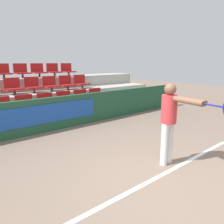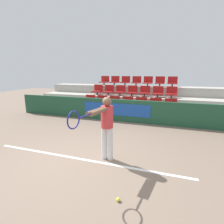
{
  "view_description": "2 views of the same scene",
  "coord_description": "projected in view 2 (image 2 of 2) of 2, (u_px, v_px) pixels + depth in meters",
  "views": [
    {
      "loc": [
        -2.7,
        -1.87,
        1.87
      ],
      "look_at": [
        0.45,
        1.86,
        0.74
      ],
      "focal_mm": 35.0,
      "sensor_mm": 36.0,
      "label": 1
    },
    {
      "loc": [
        1.89,
        -3.24,
        2.05
      ],
      "look_at": [
        0.13,
        1.91,
        0.8
      ],
      "focal_mm": 28.0,
      "sensor_mm": 36.0,
      "label": 2
    }
  ],
  "objects": [
    {
      "name": "stadium_chair_13",
      "position": [
        172.0,
        93.0,
        8.18
      ],
      "size": [
        0.49,
        0.45,
        0.51
      ],
      "color": "#333333",
      "rests_on": "bleacher_tier_middle"
    },
    {
      "name": "bleacher_tier_back",
      "position": [
        135.0,
        98.0,
        9.71
      ],
      "size": [
        9.88,
        1.02,
        1.3
      ],
      "color": "#ADA89E",
      "rests_on": "ground"
    },
    {
      "name": "stadium_chair_19",
      "position": [
        160.0,
        82.0,
        9.23
      ],
      "size": [
        0.49,
        0.45,
        0.51
      ],
      "color": "#333333",
      "rests_on": "bleacher_tier_back"
    },
    {
      "name": "tennis_ball",
      "position": [
        118.0,
        200.0,
        2.83
      ],
      "size": [
        0.07,
        0.07,
        0.07
      ],
      "color": "#CCDB33",
      "rests_on": "ground"
    },
    {
      "name": "stadium_chair_2",
      "position": [
        114.0,
        102.0,
        8.14
      ],
      "size": [
        0.49,
        0.45,
        0.51
      ],
      "color": "#333333",
      "rests_on": "bleacher_tier_front"
    },
    {
      "name": "stadium_chair_10",
      "position": [
        132.0,
        91.0,
        8.78
      ],
      "size": [
        0.49,
        0.45,
        0.51
      ],
      "color": "#333333",
      "rests_on": "bleacher_tier_middle"
    },
    {
      "name": "stadium_chair_14",
      "position": [
        104.0,
        81.0,
        10.22
      ],
      "size": [
        0.49,
        0.45,
        0.51
      ],
      "color": "#333333",
      "rests_on": "bleacher_tier_back"
    },
    {
      "name": "stadium_chair_3",
      "position": [
        127.0,
        103.0,
        7.94
      ],
      "size": [
        0.49,
        0.45,
        0.51
      ],
      "color": "#333333",
      "rests_on": "bleacher_tier_front"
    },
    {
      "name": "stadium_chair_18",
      "position": [
        148.0,
        82.0,
        9.42
      ],
      "size": [
        0.49,
        0.45,
        0.51
      ],
      "color": "#333333",
      "rests_on": "bleacher_tier_back"
    },
    {
      "name": "stadium_chair_20",
      "position": [
        172.0,
        82.0,
        9.03
      ],
      "size": [
        0.49,
        0.45,
        0.51
      ],
      "color": "#333333",
      "rests_on": "bleacher_tier_back"
    },
    {
      "name": "barrier_wall",
      "position": [
        123.0,
        111.0,
        7.33
      ],
      "size": [
        10.28,
        0.14,
        0.93
      ],
      "color": "#1E4C33",
      "rests_on": "ground"
    },
    {
      "name": "stadium_chair_17",
      "position": [
        136.0,
        81.0,
        9.62
      ],
      "size": [
        0.49,
        0.45,
        0.51
      ],
      "color": "#333333",
      "rests_on": "bleacher_tier_back"
    },
    {
      "name": "bleacher_tier_front",
      "position": [
        126.0,
        113.0,
        7.93
      ],
      "size": [
        9.88,
        1.02,
        0.43
      ],
      "color": "#ADA89E",
      "rests_on": "ground"
    },
    {
      "name": "stadium_chair_11",
      "position": [
        145.0,
        92.0,
        8.58
      ],
      "size": [
        0.49,
        0.45,
        0.51
      ],
      "color": "#333333",
      "rests_on": "bleacher_tier_middle"
    },
    {
      "name": "stadium_chair_5",
      "position": [
        155.0,
        105.0,
        7.54
      ],
      "size": [
        0.49,
        0.45,
        0.51
      ],
      "color": "#333333",
      "rests_on": "bleacher_tier_front"
    },
    {
      "name": "court_baseline",
      "position": [
        83.0,
        159.0,
        4.18
      ],
      "size": [
        5.03,
        0.08,
        0.01
      ],
      "color": "white",
      "rests_on": "ground"
    },
    {
      "name": "ground_plane",
      "position": [
        80.0,
        163.0,
        4.04
      ],
      "size": [
        30.0,
        30.0,
        0.0
      ],
      "primitive_type": "plane",
      "color": "#7A6656"
    },
    {
      "name": "stadium_chair_4",
      "position": [
        141.0,
        104.0,
        7.74
      ],
      "size": [
        0.49,
        0.45,
        0.51
      ],
      "color": "#333333",
      "rests_on": "bleacher_tier_front"
    },
    {
      "name": "tennis_player",
      "position": [
        105.0,
        123.0,
        3.95
      ],
      "size": [
        0.36,
        1.44,
        1.51
      ],
      "rotation": [
        0.0,
        0.0,
        -0.16
      ],
      "color": "silver",
      "rests_on": "ground"
    },
    {
      "name": "stadium_chair_7",
      "position": [
        98.0,
        90.0,
        9.38
      ],
      "size": [
        0.49,
        0.45,
        0.51
      ],
      "color": "#333333",
      "rests_on": "bleacher_tier_middle"
    },
    {
      "name": "stadium_chair_15",
      "position": [
        115.0,
        81.0,
        10.02
      ],
      "size": [
        0.49,
        0.45,
        0.51
      ],
      "color": "#333333",
      "rests_on": "bleacher_tier_back"
    },
    {
      "name": "bleacher_tier_middle",
      "position": [
        131.0,
        105.0,
        8.82
      ],
      "size": [
        9.88,
        1.02,
        0.87
      ],
      "color": "#ADA89E",
      "rests_on": "ground"
    },
    {
      "name": "stadium_chair_8",
      "position": [
        109.0,
        90.0,
        9.18
      ],
      "size": [
        0.49,
        0.45,
        0.51
      ],
      "color": "#333333",
      "rests_on": "bleacher_tier_middle"
    },
    {
      "name": "stadium_chair_6",
      "position": [
        171.0,
        106.0,
        7.34
      ],
      "size": [
        0.49,
        0.45,
        0.51
      ],
      "color": "#333333",
      "rests_on": "bleacher_tier_front"
    },
    {
      "name": "stadium_chair_1",
      "position": [
        101.0,
        102.0,
        8.34
      ],
      "size": [
        0.49,
        0.45,
        0.51
      ],
      "color": "#333333",
      "rests_on": "bleacher_tier_front"
    },
    {
      "name": "stadium_chair_16",
      "position": [
        125.0,
        81.0,
        9.82
      ],
      "size": [
        0.49,
        0.45,
        0.51
      ],
      "color": "#333333",
      "rests_on": "bleacher_tier_back"
    },
    {
      "name": "stadium_chair_0",
      "position": [
        89.0,
        101.0,
        8.54
      ],
      "size": [
        0.49,
        0.45,
        0.51
      ],
      "color": "#333333",
      "rests_on": "bleacher_tier_front"
    },
    {
      "name": "stadium_chair_9",
      "position": [
        120.0,
        91.0,
        8.98
      ],
      "size": [
        0.49,
        0.45,
        0.51
      ],
      "color": "#333333",
      "rests_on": "bleacher_tier_middle"
    },
    {
      "name": "stadium_chair_12",
      "position": [
        158.0,
        92.0,
        8.38
      ],
      "size": [
        0.49,
        0.45,
        0.51
      ],
      "color": "#333333",
      "rests_on": "bleacher_tier_middle"
    }
  ]
}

